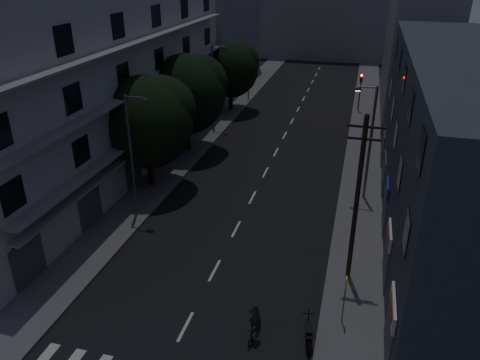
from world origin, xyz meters
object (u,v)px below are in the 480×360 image
at_px(bus_stop_sign, 345,292).
at_px(motorcycle, 309,334).
at_px(cyclist, 255,326).
at_px(utility_pole, 357,198).

xyz_separation_m(bus_stop_sign, motorcycle, (-1.37, -1.61, -1.38)).
relative_size(motorcycle, cyclist, 1.00).
distance_m(utility_pole, cyclist, 7.96).
xyz_separation_m(motorcycle, cyclist, (-2.38, -0.29, 0.17)).
xyz_separation_m(bus_stop_sign, cyclist, (-3.74, -1.90, -1.22)).
relative_size(utility_pole, motorcycle, 4.51).
bearing_deg(bus_stop_sign, motorcycle, -130.31).
height_order(bus_stop_sign, cyclist, bus_stop_sign).
relative_size(utility_pole, cyclist, 4.50).
height_order(utility_pole, bus_stop_sign, utility_pole).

